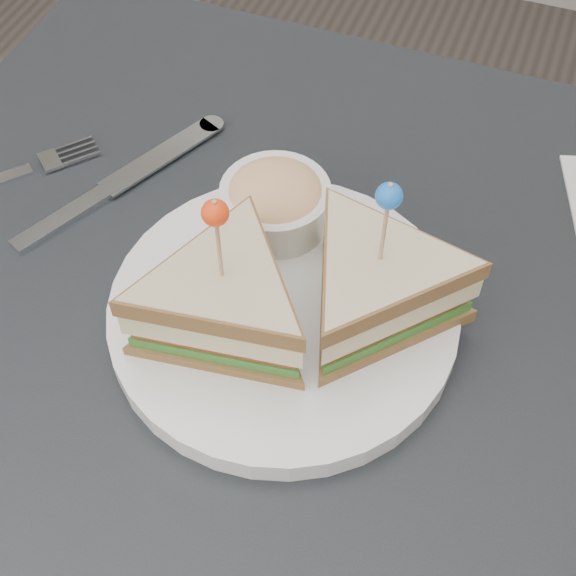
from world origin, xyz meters
The scene contains 4 objects.
table centered at (0.00, 0.00, 0.67)m, with size 0.80×0.80×0.75m.
plate_meal centered at (0.01, 0.01, 0.80)m, with size 0.37×0.37×0.17m.
cutlery_fork centered at (-0.29, 0.08, 0.75)m, with size 0.14×0.15×0.01m.
cutlery_knife centered at (-0.20, 0.10, 0.75)m, with size 0.12×0.23×0.01m.
Camera 1 is at (0.14, -0.34, 1.29)m, focal length 50.00 mm.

